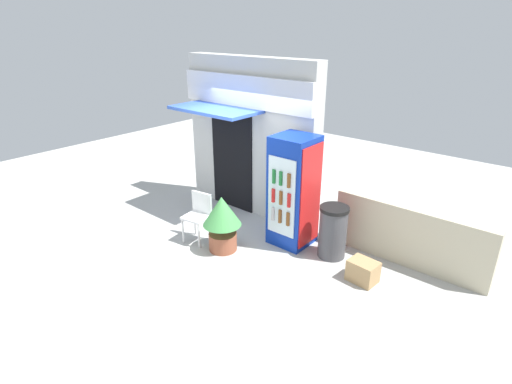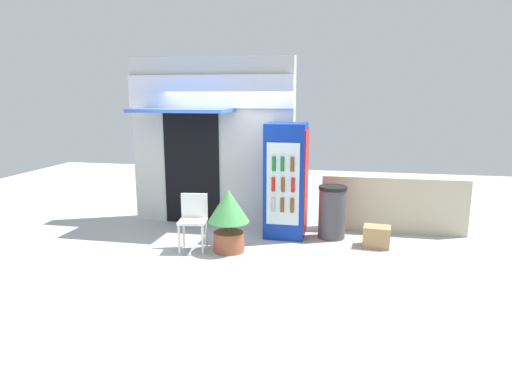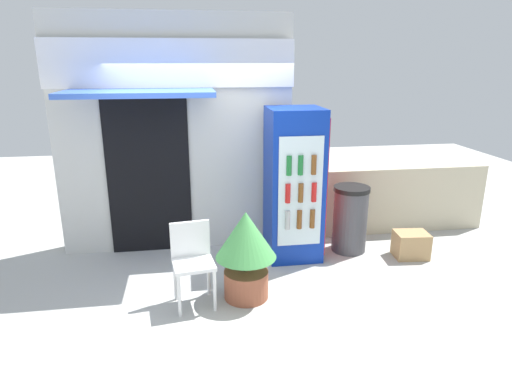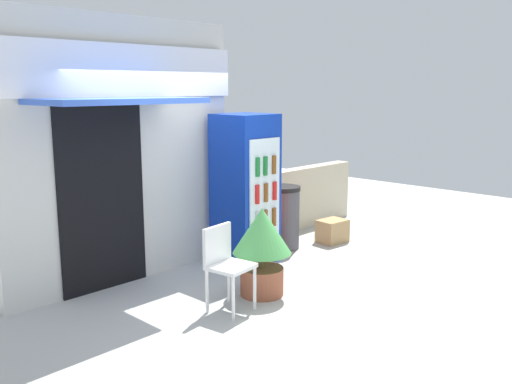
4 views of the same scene
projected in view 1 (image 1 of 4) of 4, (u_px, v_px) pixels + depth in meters
ground at (220, 239)px, 7.51m from camera, size 16.00×16.00×0.00m
storefront_building at (250, 135)px, 8.12m from camera, size 3.10×1.24×3.12m
drink_cooler at (294, 191)px, 7.04m from camera, size 0.70×0.74×1.98m
plastic_chair at (199, 213)px, 7.29m from camera, size 0.48×0.45×0.90m
potted_plant_near_shop at (222, 219)px, 6.93m from camera, size 0.66×0.66×1.01m
trash_bin at (333, 232)px, 6.79m from camera, size 0.49×0.49×0.92m
stone_boundary_wall at (409, 236)px, 6.56m from camera, size 2.54×0.23×1.00m
cardboard_box at (363, 271)px, 6.22m from camera, size 0.46×0.37×0.35m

